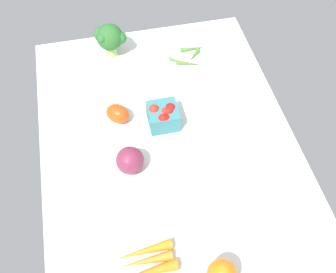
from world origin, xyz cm
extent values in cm
cube|color=white|center=(0.00, 0.00, 1.00)|extent=(104.00, 76.00, 2.00)
cylinder|color=#A6C678|center=(-41.32, -11.35, 4.23)|extent=(3.99, 3.99, 4.47)
sphere|color=#2D6C2D|center=(-41.32, -11.35, 9.89)|extent=(9.13, 9.13, 9.13)
sphere|color=#316C33|center=(-43.32, -14.40, 9.09)|extent=(3.96, 3.96, 3.96)
sphere|color=#2B7331|center=(-40.38, -7.82, 9.74)|extent=(4.28, 4.28, 4.28)
sphere|color=#326D32|center=(-43.14, -14.51, 10.63)|extent=(4.01, 4.01, 4.01)
sphere|color=#2F6F2F|center=(-38.93, -14.11, 11.72)|extent=(3.00, 3.00, 3.00)
sphere|color=#297225|center=(-43.59, -14.21, 10.77)|extent=(3.72, 3.72, 3.72)
sphere|color=#802D4A|center=(7.31, -12.53, 6.00)|extent=(7.99, 7.99, 7.99)
cone|color=orange|center=(33.07, -13.51, 3.36)|extent=(3.65, 14.79, 2.72)
cone|color=orange|center=(35.64, -13.28, 3.31)|extent=(2.79, 13.16, 2.63)
cone|color=orange|center=(38.45, -13.02, 3.49)|extent=(3.80, 14.16, 2.97)
cube|color=teal|center=(-6.99, 0.06, 5.20)|extent=(9.08, 9.08, 6.41)
sphere|color=red|center=(-3.95, 0.41, 7.75)|extent=(2.93, 2.93, 2.93)
sphere|color=red|center=(-7.90, -2.61, 8.02)|extent=(3.20, 3.20, 3.20)
sphere|color=red|center=(-3.91, -0.75, 8.06)|extent=(2.77, 2.77, 2.77)
sphere|color=red|center=(-7.42, 2.32, 8.18)|extent=(2.96, 2.96, 2.96)
sphere|color=red|center=(-6.31, 0.60, 7.73)|extent=(2.87, 2.87, 2.87)
sphere|color=red|center=(-6.26, 1.54, 8.06)|extent=(2.95, 2.95, 2.95)
cone|color=#53822B|center=(-30.24, 13.98, 2.79)|extent=(4.45, 8.64, 1.57)
cone|color=#578D35|center=(-33.84, 16.85, 2.77)|extent=(5.77, 5.59, 1.53)
cone|color=#55863F|center=(-32.20, 10.48, 2.62)|extent=(5.17, 5.67, 1.24)
cone|color=#508E3A|center=(-37.34, 17.47, 2.78)|extent=(1.68, 9.37, 1.56)
ellipsoid|color=#DF4A15|center=(-11.26, -13.41, 4.89)|extent=(9.41, 9.59, 5.78)
camera|label=1|loc=(71.84, -15.75, 103.45)|focal=44.34mm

